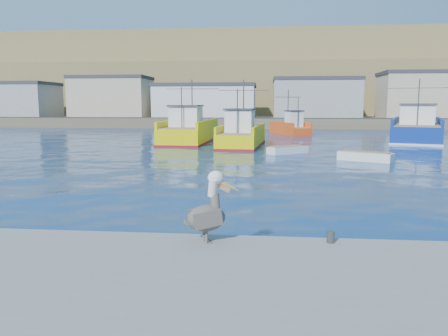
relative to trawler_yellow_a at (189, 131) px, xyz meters
name	(u,v)px	position (x,y,z in m)	size (l,w,h in m)	color
ground	(225,223)	(6.82, -31.45, -1.11)	(260.00, 260.00, 0.00)	#071853
dock_bollards	(235,234)	(7.42, -34.85, -0.46)	(36.20, 0.20, 0.30)	#4C4C4C
far_shore	(263,86)	(6.82, 77.75, 7.86)	(200.00, 81.00, 24.00)	brown
trawler_yellow_a	(189,131)	(0.00, 0.00, 0.00)	(5.79, 12.81, 6.69)	#E3D403
trawler_yellow_b	(242,136)	(5.77, -4.05, -0.13)	(4.85, 10.52, 6.38)	#E3D403
trawler_blue	(417,130)	(24.52, 4.12, 0.07)	(8.95, 14.71, 6.84)	navy
boat_orange	(291,127)	(11.35, 13.17, -0.14)	(5.36, 7.57, 5.92)	#E84913
skiff_mid	(365,157)	(15.14, -14.25, -0.86)	(3.86, 2.98, 0.81)	silver
skiff_extra	(288,151)	(9.87, -10.08, -0.88)	(3.46, 3.00, 0.74)	silver
pelican	(208,212)	(6.75, -35.06, 0.16)	(1.43, 0.94, 1.81)	#595451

